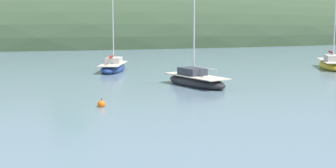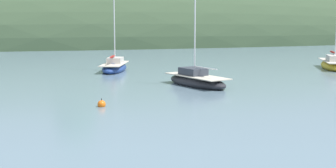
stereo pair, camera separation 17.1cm
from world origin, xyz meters
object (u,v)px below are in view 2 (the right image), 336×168
at_px(sailboat_teal_outer, 334,64).
at_px(mooring_buoy_channel, 102,104).
at_px(sailboat_yellow_far, 114,67).
at_px(sailboat_grey_yawl, 197,81).

relative_size(sailboat_teal_outer, mooring_buoy_channel, 16.63).
bearing_deg(sailboat_yellow_far, sailboat_grey_yawl, -70.93).
bearing_deg(sailboat_grey_yawl, mooring_buoy_channel, -142.97).
bearing_deg(sailboat_teal_outer, sailboat_yellow_far, 167.63).
distance_m(sailboat_teal_outer, sailboat_grey_yawl, 16.84).
relative_size(sailboat_grey_yawl, mooring_buoy_channel, 13.37).
distance_m(sailboat_teal_outer, mooring_buoy_channel, 26.14).
height_order(sailboat_yellow_far, sailboat_grey_yawl, sailboat_yellow_far).
distance_m(sailboat_teal_outer, sailboat_yellow_far, 19.71).
height_order(sailboat_teal_outer, sailboat_grey_yawl, sailboat_teal_outer).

